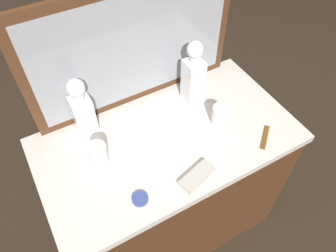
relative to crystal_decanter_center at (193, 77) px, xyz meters
name	(u,v)px	position (x,y,z in m)	size (l,w,h in m)	color
ground_plane	(168,220)	(-0.22, -0.16, -0.96)	(6.00, 6.00, 0.00)	#2D2319
dresser	(168,186)	(-0.22, -0.16, -0.54)	(1.12, 0.61, 0.83)	#472816
dresser_mirror	(134,48)	(-0.22, 0.13, 0.15)	(0.94, 0.03, 0.57)	#472816
crystal_decanter_center	(193,77)	(0.00, 0.00, 0.00)	(0.08, 0.08, 0.32)	white
crystal_decanter_left	(82,111)	(-0.50, 0.06, -0.02)	(0.08, 0.08, 0.28)	white
crystal_tumbler_front	(220,116)	(0.02, -0.20, -0.08)	(0.07, 0.07, 0.10)	white
crystal_tumbler_right	(98,155)	(-0.52, -0.13, -0.08)	(0.08, 0.08, 0.10)	white
silver_brush_left	(197,177)	(-0.22, -0.39, -0.12)	(0.16, 0.10, 0.02)	#B7A88C
porcelain_dish	(140,199)	(-0.46, -0.36, -0.12)	(0.06, 0.06, 0.01)	#33478C
tortoiseshell_comb	(265,137)	(0.14, -0.36, -0.13)	(0.11, 0.10, 0.01)	brown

